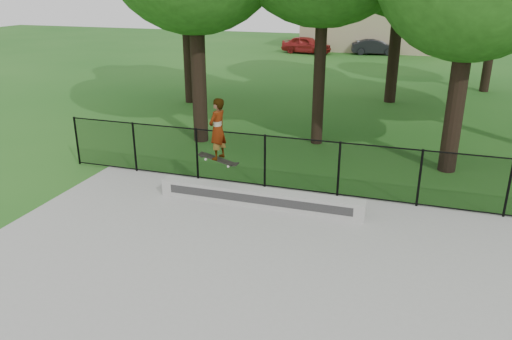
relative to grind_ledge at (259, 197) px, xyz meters
The scene contains 8 objects.
concrete_slab 5.03m from the grind_ledge, 69.40° to the right, with size 14.00×12.00×0.06m, color #9A9995.
grind_ledge is the anchor object (origin of this frame).
car_a 29.49m from the grind_ledge, 100.42° to the left, with size 1.58×3.91×1.34m, color maroon.
car_b 29.91m from the grind_ledge, 90.14° to the left, with size 1.24×3.23×1.17m, color black.
car_c 30.69m from the grind_ledge, 89.63° to the left, with size 1.52×3.43×1.08m, color #97A1AB.
skater_airborne 1.97m from the grind_ledge, behind, with size 0.82×0.63×1.71m.
chainlink_fence 2.20m from the grind_ledge, 34.19° to the left, with size 16.06×0.06×1.50m.
distant_building 33.35m from the grind_ledge, 90.40° to the left, with size 12.40×6.40×4.30m.
Camera 1 is at (1.71, -6.22, 5.33)m, focal length 35.00 mm.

